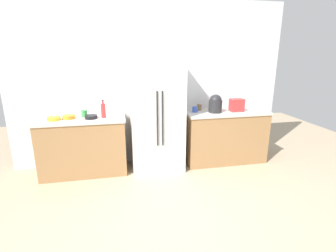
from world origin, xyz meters
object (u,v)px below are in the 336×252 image
Objects in this scene: cup_c at (108,111)px; bowl_a at (69,117)px; cup_a at (199,107)px; cup_d at (195,109)px; refrigerator at (156,114)px; toaster at (237,105)px; bowl_c at (91,117)px; rice_cooker at (215,104)px; bowl_b at (54,119)px; cup_b at (84,113)px; bottle_a at (103,110)px.

bowl_a is at bearing -162.59° from cup_c.
cup_a is 0.17m from cup_d.
refrigerator is 18.30× the size of cup_a.
bowl_c is at bearing -179.37° from toaster.
cup_c is at bearing 164.35° from refrigerator.
cup_a is (-0.21, 0.21, -0.10)m from rice_cooker.
bowl_a reaches higher than bowl_b.
bowl_c is at bearing -136.53° from cup_c.
cup_b reaches higher than cup_d.
cup_c reaches higher than bowl_b.
bottle_a reaches higher than bowl_b.
toaster reaches higher than cup_c.
cup_d is 2.26m from bowl_b.
cup_a is (0.81, 0.21, 0.03)m from refrigerator.
cup_b is (-1.14, 0.12, 0.03)m from refrigerator.
cup_c is 0.35m from bowl_c.
bottle_a is 1.53× the size of bowl_a.
rice_cooker is 1.61× the size of bowl_c.
cup_b is 1.83m from cup_d.
rice_cooker is 2.87× the size of cup_b.
rice_cooker reaches higher than cup_d.
cup_c is 1.16× the size of cup_d.
refrigerator is 0.83m from cup_a.
bowl_b is at bearing -163.37° from cup_c.
refrigerator reaches higher than rice_cooker.
cup_b is 0.56× the size of bowl_c.
bottle_a is at bearing 1.42° from bowl_b.
cup_d is 0.50× the size of bowl_a.
cup_c is at bearing 43.47° from bowl_c.
refrigerator is 20.35× the size of cup_d.
cup_a is (1.64, 0.21, -0.07)m from bottle_a.
cup_a is at bearing -0.22° from cup_c.
cup_d is 0.49× the size of bowl_c.
toaster is 2.15× the size of cup_c.
bowl_b is at bearing 179.66° from bowl_c.
toaster is 2.25m from bottle_a.
cup_d is 2.05m from bowl_a.
cup_c is 1.46m from cup_d.
refrigerator is at bearing -15.65° from cup_c.
cup_b is 0.38m from cup_c.
toaster is 2.78m from bowl_a.
rice_cooker is 2.16m from cup_b.
cup_c is (0.07, 0.22, -0.06)m from bottle_a.
cup_a reaches higher than bowl_a.
rice_cooker is at bearing -0.01° from bottle_a.
refrigerator is 1.36m from bowl_a.
refrigerator is 6.15× the size of rice_cooker.
refrigerator is 1.57m from bowl_b.
refrigerator reaches higher than bowl_a.
cup_c reaches higher than cup_d.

